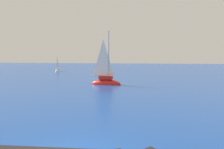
# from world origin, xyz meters

# --- Properties ---
(sailboat_near) EXTENTS (4.00, 1.62, 7.31)m
(sailboat_near) POSITION_xyz_m (-1.93, 20.37, 0.40)
(sailboat_near) COLOR red
(sailboat_near) RESTS_ON ground
(sailboat_far) EXTENTS (0.80, 1.91, 3.49)m
(sailboat_far) POSITION_xyz_m (-15.45, 39.65, 0.19)
(sailboat_far) COLOR white
(sailboat_far) RESTS_ON ground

